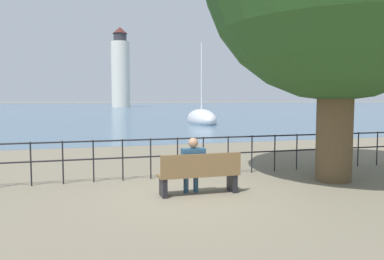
{
  "coord_description": "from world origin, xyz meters",
  "views": [
    {
      "loc": [
        -2.41,
        -7.59,
        2.02
      ],
      "look_at": [
        0.0,
        0.5,
        1.35
      ],
      "focal_mm": 35.0,
      "sensor_mm": 36.0,
      "label": 1
    }
  ],
  "objects_px": {
    "seated_person_left": "(193,163)",
    "harbor_lighthouse": "(121,70)",
    "park_bench": "(199,175)",
    "sailboat_1": "(202,119)"
  },
  "relations": [
    {
      "from": "harbor_lighthouse",
      "to": "seated_person_left",
      "type": "bearing_deg",
      "value": -95.03
    },
    {
      "from": "park_bench",
      "to": "seated_person_left",
      "type": "bearing_deg",
      "value": 149.74
    },
    {
      "from": "park_bench",
      "to": "sailboat_1",
      "type": "xyz_separation_m",
      "value": [
        7.63,
        23.28,
        -0.05
      ]
    },
    {
      "from": "seated_person_left",
      "to": "harbor_lighthouse",
      "type": "relative_size",
      "value": 0.05
    },
    {
      "from": "park_bench",
      "to": "seated_person_left",
      "type": "relative_size",
      "value": 1.44
    },
    {
      "from": "seated_person_left",
      "to": "harbor_lighthouse",
      "type": "xyz_separation_m",
      "value": [
        9.17,
        104.06,
        10.09
      ]
    },
    {
      "from": "park_bench",
      "to": "seated_person_left",
      "type": "xyz_separation_m",
      "value": [
        -0.13,
        0.07,
        0.24
      ]
    },
    {
      "from": "sailboat_1",
      "to": "park_bench",
      "type": "bearing_deg",
      "value": -105.48
    },
    {
      "from": "seated_person_left",
      "to": "sailboat_1",
      "type": "bearing_deg",
      "value": 71.51
    },
    {
      "from": "park_bench",
      "to": "sailboat_1",
      "type": "relative_size",
      "value": 0.24
    }
  ]
}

